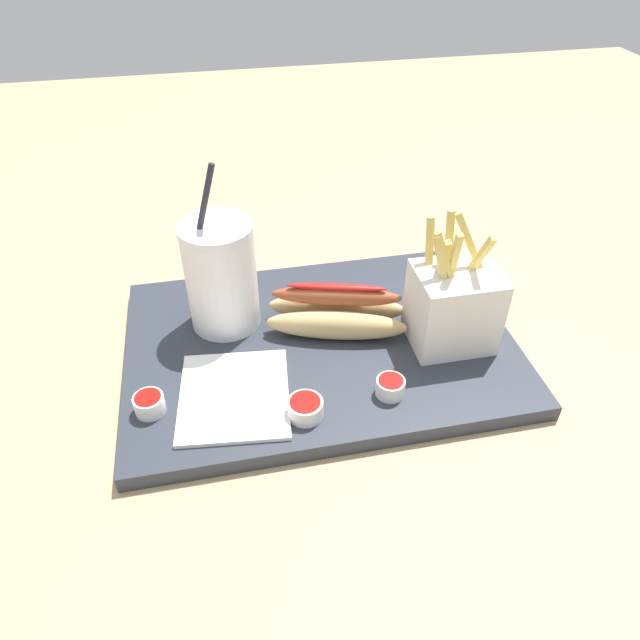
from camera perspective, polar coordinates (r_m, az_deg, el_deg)
The scene contains 9 objects.
ground_plane at distance 0.73m, azimuth 0.00°, elevation -3.66°, with size 2.40×2.40×0.02m, color tan.
food_tray at distance 0.72m, azimuth 0.00°, elevation -2.49°, with size 0.46×0.32×0.02m, color #2D333D.
soda_cup at distance 0.70m, azimuth -9.64°, elevation 4.29°, with size 0.09×0.09×0.21m.
fries_basket at distance 0.69m, azimuth 12.87°, elevation 1.38°, with size 0.09×0.08×0.16m.
hot_dog_1 at distance 0.71m, azimuth 1.59°, elevation 0.87°, with size 0.18×0.10×0.07m.
ketchup_cup_1 at distance 0.64m, azimuth -16.35°, elevation -7.81°, with size 0.03×0.03×0.02m.
ketchup_cup_2 at distance 0.64m, azimuth 6.89°, elevation -6.44°, with size 0.03×0.03×0.02m.
ketchup_cup_3 at distance 0.61m, azimuth -1.45°, elevation -8.54°, with size 0.04×0.04×0.02m.
napkin_stack at distance 0.64m, azimuth -8.37°, elevation -7.29°, with size 0.12×0.13×0.01m, color white.
Camera 1 is at (0.11, 0.52, 0.48)m, focal length 32.75 mm.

